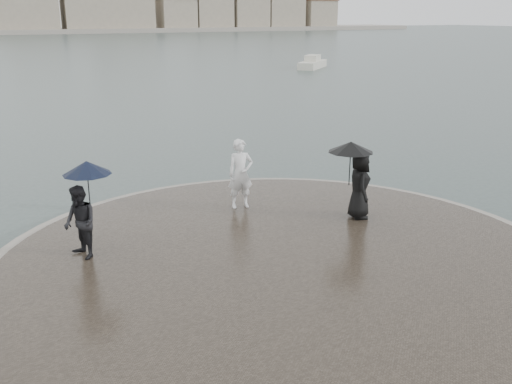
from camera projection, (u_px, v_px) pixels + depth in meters
ground at (388, 360)px, 9.08m from camera, size 400.00×400.00×0.00m
kerb_ring at (283, 267)px, 12.03m from camera, size 12.50×12.50×0.32m
quay_tip at (283, 266)px, 12.02m from camera, size 11.90×11.90×0.36m
statue at (241, 174)px, 14.85m from camera, size 0.72×0.53×1.83m
visitor_left at (82, 207)px, 11.74m from camera, size 1.14×1.05×2.04m
visitor_right at (357, 174)px, 14.02m from camera, size 1.22×1.14×1.95m
boats at (111, 76)px, 45.98m from camera, size 45.88×10.34×1.50m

